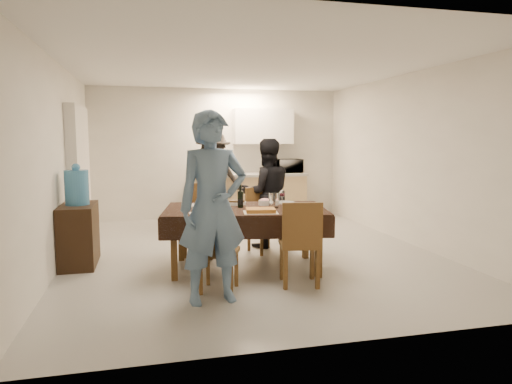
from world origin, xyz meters
TOP-DOWN VIEW (x-y plane):
  - floor at (0.00, 0.00)m, footprint 5.00×6.00m
  - ceiling at (0.00, 0.00)m, footprint 5.00×6.00m
  - wall_back at (0.00, 3.00)m, footprint 5.00×0.02m
  - wall_front at (0.00, -3.00)m, footprint 5.00×0.02m
  - wall_left at (-2.50, 0.00)m, footprint 0.02×6.00m
  - wall_right at (2.50, 0.00)m, footprint 0.02×6.00m
  - stub_partition at (-2.42, 1.20)m, footprint 0.15×1.40m
  - kitchen_base_cabinet at (0.60, 2.68)m, footprint 2.20×0.60m
  - kitchen_worktop at (0.60, 2.68)m, footprint 2.24×0.64m
  - upper_cabinet at (0.90, 2.82)m, footprint 1.20×0.34m
  - dining_table at (-0.25, -0.77)m, footprint 2.11×1.45m
  - chair_near_left at (-0.70, -1.60)m, footprint 0.51×0.52m
  - chair_near_right at (0.20, -1.61)m, footprint 0.50×0.50m
  - chair_far_left at (-0.70, -0.11)m, footprint 0.59×0.61m
  - chair_far_right at (0.20, -0.11)m, footprint 0.53×0.54m
  - console at (-2.28, -0.11)m, footprint 0.42×0.84m
  - water_jug at (-2.28, -0.11)m, footprint 0.29×0.29m
  - wine_bottle at (-0.30, -0.72)m, footprint 0.07×0.07m
  - water_pitcher at (0.10, -0.82)m, footprint 0.12×0.12m
  - savoury_tart at (-0.15, -1.15)m, footprint 0.43×0.35m
  - salad_bowl at (0.05, -0.59)m, footprint 0.17×0.17m
  - mushroom_dish at (-0.30, -0.49)m, footprint 0.22×0.22m
  - wine_glass_a at (-0.80, -1.02)m, footprint 0.09×0.09m
  - wine_glass_b at (0.30, -0.52)m, footprint 0.08×0.08m
  - wine_glass_c at (-0.45, -0.47)m, footprint 0.08×0.08m
  - plate_near_left at (-0.85, -1.07)m, footprint 0.24×0.24m
  - plate_near_right at (0.35, -1.07)m, footprint 0.26×0.26m
  - plate_far_left at (-0.85, -0.47)m, footprint 0.28×0.28m
  - plate_far_right at (0.35, -0.47)m, footprint 0.26×0.26m
  - microwave at (1.42, 2.68)m, footprint 0.50×0.34m
  - person_near at (-0.80, -1.82)m, footprint 0.75×0.55m
  - person_far at (0.30, 0.28)m, footprint 0.79×0.62m
  - person_kitchen at (-0.20, 2.23)m, footprint 1.12×0.65m

SIDE VIEW (x-z plane):
  - floor at x=0.00m, z-range -0.01..0.01m
  - console at x=-2.28m, z-range 0.00..0.78m
  - kitchen_base_cabinet at x=0.60m, z-range 0.00..0.86m
  - chair_near_left at x=-0.70m, z-range 0.30..0.76m
  - chair_far_right at x=0.20m, z-range 0.31..0.81m
  - chair_near_right at x=0.20m, z-range 0.32..0.83m
  - chair_far_left at x=-0.70m, z-range 0.34..0.87m
  - dining_table at x=-0.25m, z-range 0.35..1.11m
  - plate_near_left at x=-0.85m, z-range 0.76..0.78m
  - plate_near_right at x=0.35m, z-range 0.76..0.78m
  - plate_far_right at x=0.35m, z-range 0.76..0.78m
  - plate_far_left at x=-0.85m, z-range 0.76..0.78m
  - mushroom_dish at x=-0.30m, z-range 0.76..0.80m
  - savoury_tart at x=-0.15m, z-range 0.76..0.81m
  - salad_bowl at x=0.05m, z-range 0.76..0.83m
  - person_far at x=0.30m, z-range 0.00..1.61m
  - wine_glass_c at x=-0.45m, z-range 0.76..0.94m
  - wine_glass_b at x=0.30m, z-range 0.76..0.95m
  - water_pitcher at x=0.10m, z-range 0.76..0.95m
  - wine_glass_a at x=-0.80m, z-range 0.76..0.96m
  - person_kitchen at x=-0.20m, z-range 0.00..1.74m
  - kitchen_worktop at x=0.60m, z-range 0.86..0.91m
  - wine_bottle at x=-0.30m, z-range 0.76..1.05m
  - person_near at x=-0.80m, z-range 0.00..1.89m
  - water_jug at x=-2.28m, z-range 0.78..1.22m
  - microwave at x=1.42m, z-range 0.91..1.19m
  - stub_partition at x=-2.42m, z-range 0.00..2.10m
  - wall_back at x=0.00m, z-range 0.00..2.60m
  - wall_front at x=0.00m, z-range 0.00..2.60m
  - wall_left at x=-2.50m, z-range 0.00..2.60m
  - wall_right at x=2.50m, z-range 0.00..2.60m
  - upper_cabinet at x=0.90m, z-range 1.50..2.20m
  - ceiling at x=0.00m, z-range 2.59..2.61m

